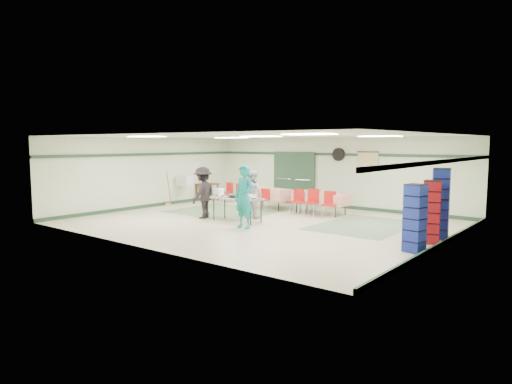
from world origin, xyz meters
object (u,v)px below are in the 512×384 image
Objects in this scene: chair_b at (297,199)px; broom at (169,188)px; dining_table_b at (270,194)px; crate_stack_red at (432,212)px; chair_loose_a at (240,191)px; dining_table_a at (321,198)px; chair_d at (264,197)px; chair_loose_b at (228,190)px; printer_table at (207,186)px; serving_table at (237,199)px; crate_stack_blue_a at (441,204)px; volunteer_grey at (252,194)px; chair_a at (312,200)px; office_printer at (185,181)px; chair_c at (329,202)px; volunteer_teal at (244,197)px; crate_stack_blue_b at (415,218)px; volunteer_dark at (203,193)px.

broom reaches higher than chair_b.
dining_table_b is 7.17m from crate_stack_red.
chair_loose_a is 0.52× the size of crate_stack_red.
broom is (-5.82, -1.89, 0.12)m from dining_table_a.
chair_d is 2.69m from chair_loose_b.
chair_loose_a reaches higher than printer_table.
crate_stack_blue_a is at bearing 9.90° from serving_table.
volunteer_grey is 5.88m from crate_stack_red.
chair_a reaches higher than serving_table.
chair_d is at bearing -161.67° from dining_table_a.
crate_stack_red is (5.81, 0.63, 0.07)m from serving_table.
volunteer_grey is at bearing -25.20° from office_printer.
serving_table is 0.85m from volunteer_grey.
chair_c is at bearing 154.95° from crate_stack_red.
broom reaches higher than chair_loose_a.
crate_stack_red reaches higher than chair_a.
chair_c is at bearing -2.05° from chair_d.
volunteer_grey is (-0.95, 1.56, -0.12)m from volunteer_teal.
chair_loose_a is at bearing 155.12° from crate_stack_blue_b.
crate_stack_blue_a is 3.46× the size of office_printer.
volunteer_dark is (-1.27, -1.02, 0.05)m from volunteer_grey.
crate_stack_blue_a is (4.92, 2.06, -0.00)m from volunteer_teal.
volunteer_dark is 3.20× the size of office_printer.
volunteer_teal is 5.77m from broom.
serving_table is 0.95× the size of dining_table_b.
office_printer is (-5.38, 2.62, 0.03)m from volunteer_teal.
serving_table is at bearing -90.91° from chair_loose_a.
office_printer is at bearing 153.89° from serving_table.
chair_d is 3.98m from broom.
chair_a is at bearing -5.74° from dining_table_b.
chair_loose_a is 9.11m from crate_stack_red.
chair_loose_b reaches higher than serving_table.
crate_stack_blue_a is (6.76, -1.68, 0.35)m from dining_table_b.
printer_table is 2.07m from broom.
dining_table_a is 4.87m from crate_stack_blue_a.
chair_loose_a is (-3.73, 4.20, -0.43)m from volunteer_teal.
chair_d is 6.88m from crate_stack_red.
chair_loose_b reaches higher than printer_table.
chair_c is at bearing -2.60° from dining_table_b.
chair_c is at bearing -8.24° from chair_a.
chair_c is (1.98, 1.61, -0.25)m from volunteer_grey.
dining_table_a is 5.15m from crate_stack_red.
volunteer_teal reaches higher than crate_stack_blue_a.
chair_loose_b is (-3.37, 3.30, -0.20)m from serving_table.
chair_loose_a is (-3.49, 1.03, -0.04)m from chair_b.
chair_d is at bearing 154.38° from volunteer_dark.
chair_c is at bearing -6.77° from office_printer.
crate_stack_red is (9.19, -2.67, 0.27)m from chair_loose_b.
serving_table is 2.59m from chair_d.
chair_loose_b is at bearing 163.81° from crate_stack_red.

